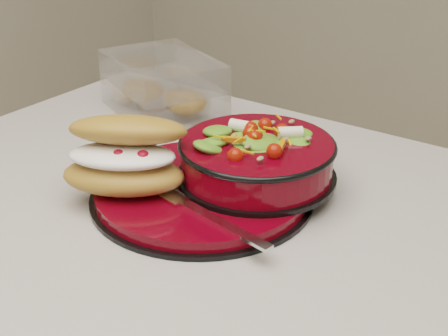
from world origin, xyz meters
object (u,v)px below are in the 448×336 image
Objects in this scene: dinner_plate at (202,191)px; pastry_box at (163,87)px; salad_bowl at (257,154)px; fork at (206,215)px; croissant at (126,156)px.

dinner_plate is 0.31m from pastry_box.
fork is (0.01, -0.11, -0.03)m from salad_bowl.
fork is (0.05, -0.06, 0.01)m from dinner_plate.
fork is at bearing -17.59° from pastry_box.
fork is 0.39m from pastry_box.
croissant is at bearing -134.33° from salad_bowl.
dinner_plate is 1.56× the size of fork.
salad_bowl is 0.83× the size of pastry_box.
dinner_plate is 1.65× the size of croissant.
dinner_plate is 1.15× the size of pastry_box.
pastry_box is (-0.23, 0.20, 0.03)m from dinner_plate.
pastry_box is at bearing 152.40° from salad_bowl.
fork is 0.74× the size of pastry_box.
pastry_box is at bearing 57.92° from fork.
fork is (0.12, 0.00, -0.04)m from croissant.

